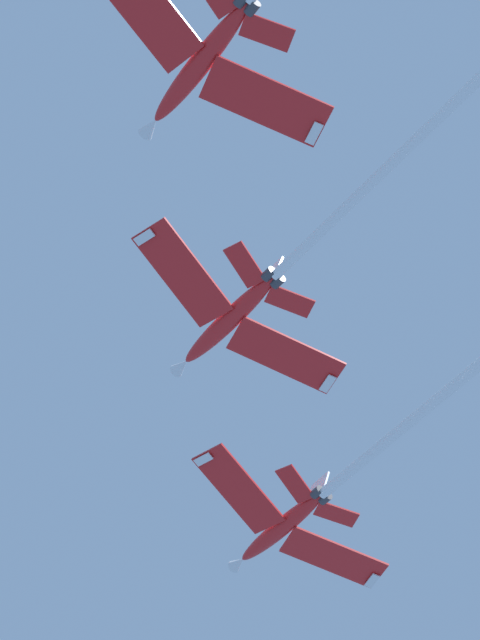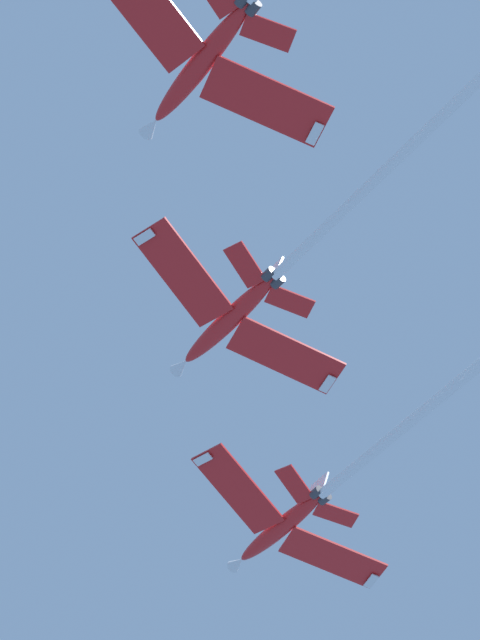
% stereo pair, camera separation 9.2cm
% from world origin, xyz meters
% --- Properties ---
extents(jet_lead, '(26.40, 26.11, 15.64)m').
position_xyz_m(jet_lead, '(-4.48, -7.06, 105.71)').
color(jet_lead, red).
extents(jet_second, '(26.69, 27.14, 15.37)m').
position_xyz_m(jet_second, '(-25.01, -4.62, 100.77)').
color(jet_second, red).
extents(jet_third, '(26.20, 25.77, 14.56)m').
position_xyz_m(jet_third, '(-45.28, -4.23, 95.40)').
color(jet_third, red).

